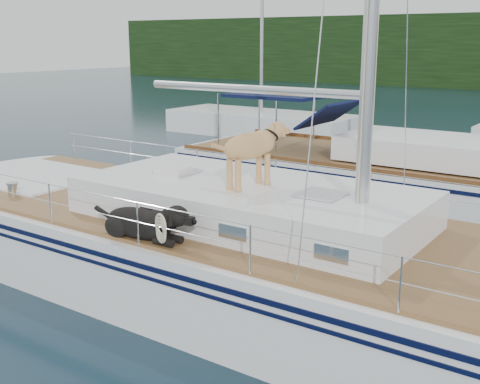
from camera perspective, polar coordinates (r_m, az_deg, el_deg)
The scene contains 4 objects.
ground at distance 9.98m, azimuth -3.05°, elevation -8.77°, with size 120.00×120.00×0.00m, color black.
main_sailboat at distance 9.67m, azimuth -2.68°, elevation -5.21°, with size 12.00×3.84×14.01m.
neighbor_sailboat at distance 14.93m, azimuth 14.99°, elevation 1.09°, with size 11.00×3.50×13.30m.
bg_boat_west at distance 25.49m, azimuth 2.01°, elevation 6.44°, with size 8.00×3.00×11.65m.
Camera 1 is at (5.66, -7.24, 3.90)m, focal length 45.00 mm.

